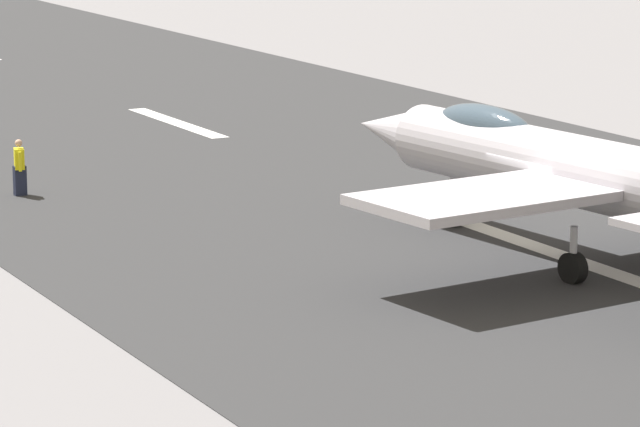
{
  "coord_description": "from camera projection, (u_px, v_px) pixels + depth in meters",
  "views": [
    {
      "loc": [
        -35.92,
        25.71,
        10.22
      ],
      "look_at": [
        -2.23,
        7.86,
        2.2
      ],
      "focal_mm": 98.2,
      "sensor_mm": 36.0,
      "label": 1
    }
  ],
  "objects": [
    {
      "name": "ground_plane",
      "position": [
        549.0,
        252.0,
        44.95
      ],
      "size": [
        400.0,
        400.0,
        0.0
      ],
      "primitive_type": "plane",
      "color": "slate"
    },
    {
      "name": "runway_strip",
      "position": [
        550.0,
        252.0,
        44.93
      ],
      "size": [
        240.0,
        26.0,
        0.02
      ],
      "color": "#2E2F30",
      "rests_on": "ground"
    },
    {
      "name": "fighter_jet",
      "position": [
        576.0,
        168.0,
        43.51
      ],
      "size": [
        17.23,
        13.54,
        5.57
      ],
      "color": "#B8B3BC",
      "rests_on": "ground"
    },
    {
      "name": "crew_person",
      "position": [
        19.0,
        168.0,
        51.99
      ],
      "size": [
        0.68,
        0.37,
        1.71
      ],
      "color": "#1E2338",
      "rests_on": "ground"
    }
  ]
}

